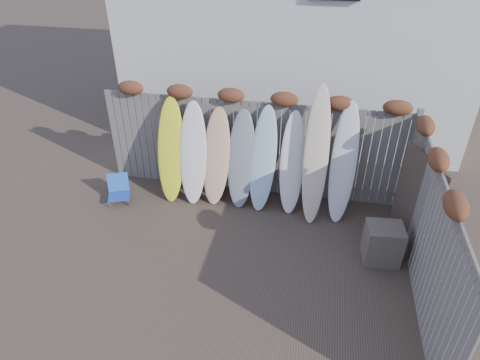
% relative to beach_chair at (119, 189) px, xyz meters
% --- Properties ---
extents(ground, '(80.00, 80.00, 0.00)m').
position_rel_beach_chair_xyz_m(ground, '(2.57, -1.51, -0.26)').
color(ground, '#493A2D').
extents(back_fence, '(6.05, 0.28, 2.24)m').
position_rel_beach_chair_xyz_m(back_fence, '(2.63, 0.88, 0.93)').
color(back_fence, slate).
rests_on(back_fence, ground).
extents(right_fence, '(0.28, 4.40, 2.24)m').
position_rel_beach_chair_xyz_m(right_fence, '(5.57, -1.26, 0.89)').
color(right_fence, slate).
rests_on(right_fence, ground).
extents(beach_chair, '(0.55, 0.57, 0.56)m').
position_rel_beach_chair_xyz_m(beach_chair, '(0.00, 0.00, 0.00)').
color(beach_chair, '#2244AB').
rests_on(beach_chair, ground).
extents(wooden_crate, '(0.63, 0.54, 0.69)m').
position_rel_beach_chair_xyz_m(wooden_crate, '(5.10, -0.77, 0.09)').
color(wooden_crate, '#65594B').
rests_on(wooden_crate, ground).
extents(lattice_panel, '(0.51, 1.13, 1.80)m').
position_rel_beach_chair_xyz_m(lattice_panel, '(5.58, -0.34, 0.64)').
color(lattice_panel, brown).
rests_on(lattice_panel, ground).
extents(surfboard_0, '(0.58, 0.76, 2.04)m').
position_rel_beach_chair_xyz_m(surfboard_0, '(1.03, 0.44, 0.76)').
color(surfboard_0, yellow).
rests_on(surfboard_0, ground).
extents(surfboard_1, '(0.60, 0.75, 1.99)m').
position_rel_beach_chair_xyz_m(surfboard_1, '(1.48, 0.45, 0.74)').
color(surfboard_1, silver).
rests_on(surfboard_1, ground).
extents(surfboard_2, '(0.60, 0.71, 1.89)m').
position_rel_beach_chair_xyz_m(surfboard_2, '(1.94, 0.49, 0.69)').
color(surfboard_2, '#E9BD81').
rests_on(surfboard_2, ground).
extents(surfboard_3, '(0.53, 0.68, 1.90)m').
position_rel_beach_chair_xyz_m(surfboard_3, '(2.44, 0.48, 0.69)').
color(surfboard_3, gray).
rests_on(surfboard_3, ground).
extents(surfboard_4, '(0.57, 0.76, 2.01)m').
position_rel_beach_chair_xyz_m(surfboard_4, '(2.87, 0.47, 0.75)').
color(surfboard_4, silver).
rests_on(surfboard_4, ground).
extents(surfboard_5, '(0.50, 0.72, 1.94)m').
position_rel_beach_chair_xyz_m(surfboard_5, '(3.42, 0.49, 0.71)').
color(surfboard_5, white).
rests_on(surfboard_5, ground).
extents(surfboard_6, '(0.48, 0.88, 2.49)m').
position_rel_beach_chair_xyz_m(surfboard_6, '(3.85, 0.36, 0.99)').
color(surfboard_6, beige).
rests_on(surfboard_6, ground).
extents(surfboard_7, '(0.51, 0.80, 2.21)m').
position_rel_beach_chair_xyz_m(surfboard_7, '(4.36, 0.43, 0.85)').
color(surfboard_7, silver).
rests_on(surfboard_7, ground).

